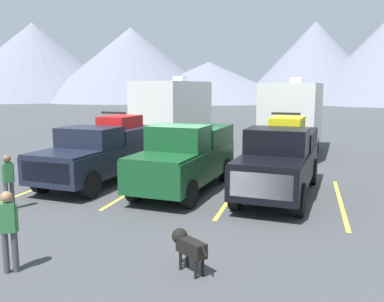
{
  "coord_description": "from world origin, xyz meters",
  "views": [
    {
      "loc": [
        3.87,
        -12.96,
        3.5
      ],
      "look_at": [
        0.0,
        0.9,
        1.2
      ],
      "focal_mm": 38.57,
      "sensor_mm": 36.0,
      "label": 1
    }
  ],
  "objects_px": {
    "pickup_truck_a": "(102,150)",
    "person_a": "(8,178)",
    "dog": "(187,244)",
    "camper_trailer_b": "(293,114)",
    "person_c": "(9,226)",
    "pickup_truck_c": "(280,157)",
    "camper_trailer_a": "(174,110)",
    "pickup_truck_b": "(186,156)"
  },
  "relations": [
    {
      "from": "pickup_truck_b",
      "to": "camper_trailer_b",
      "type": "relative_size",
      "value": 0.71
    },
    {
      "from": "pickup_truck_b",
      "to": "person_c",
      "type": "distance_m",
      "value": 7.11
    },
    {
      "from": "pickup_truck_b",
      "to": "pickup_truck_c",
      "type": "distance_m",
      "value": 3.1
    },
    {
      "from": "camper_trailer_b",
      "to": "dog",
      "type": "relative_size",
      "value": 9.47
    },
    {
      "from": "pickup_truck_a",
      "to": "camper_trailer_b",
      "type": "distance_m",
      "value": 10.53
    },
    {
      "from": "pickup_truck_a",
      "to": "pickup_truck_c",
      "type": "relative_size",
      "value": 0.99
    },
    {
      "from": "camper_trailer_b",
      "to": "person_c",
      "type": "distance_m",
      "value": 16.25
    },
    {
      "from": "person_a",
      "to": "dog",
      "type": "height_order",
      "value": "person_a"
    },
    {
      "from": "pickup_truck_b",
      "to": "person_c",
      "type": "height_order",
      "value": "pickup_truck_b"
    },
    {
      "from": "dog",
      "to": "pickup_truck_c",
      "type": "bearing_deg",
      "value": 78.0
    },
    {
      "from": "person_a",
      "to": "person_c",
      "type": "height_order",
      "value": "person_a"
    },
    {
      "from": "camper_trailer_b",
      "to": "pickup_truck_b",
      "type": "bearing_deg",
      "value": -110.39
    },
    {
      "from": "person_a",
      "to": "person_c",
      "type": "relative_size",
      "value": 1.01
    },
    {
      "from": "pickup_truck_c",
      "to": "dog",
      "type": "distance_m",
      "value": 6.39
    },
    {
      "from": "pickup_truck_a",
      "to": "dog",
      "type": "xyz_separation_m",
      "value": [
        5.08,
        -6.32,
        -0.63
      ]
    },
    {
      "from": "pickup_truck_c",
      "to": "camper_trailer_a",
      "type": "bearing_deg",
      "value": 125.57
    },
    {
      "from": "pickup_truck_b",
      "to": "dog",
      "type": "relative_size",
      "value": 6.69
    },
    {
      "from": "pickup_truck_b",
      "to": "camper_trailer_b",
      "type": "height_order",
      "value": "camper_trailer_b"
    },
    {
      "from": "person_a",
      "to": "camper_trailer_b",
      "type": "bearing_deg",
      "value": 58.91
    },
    {
      "from": "pickup_truck_a",
      "to": "person_c",
      "type": "bearing_deg",
      "value": -75.41
    },
    {
      "from": "pickup_truck_b",
      "to": "dog",
      "type": "distance_m",
      "value": 6.28
    },
    {
      "from": "pickup_truck_a",
      "to": "person_a",
      "type": "distance_m",
      "value": 4.05
    },
    {
      "from": "dog",
      "to": "camper_trailer_b",
      "type": "bearing_deg",
      "value": 84.45
    },
    {
      "from": "camper_trailer_a",
      "to": "person_a",
      "type": "height_order",
      "value": "camper_trailer_a"
    },
    {
      "from": "pickup_truck_a",
      "to": "person_a",
      "type": "relative_size",
      "value": 3.68
    },
    {
      "from": "camper_trailer_a",
      "to": "camper_trailer_b",
      "type": "bearing_deg",
      "value": -7.81
    },
    {
      "from": "pickup_truck_a",
      "to": "pickup_truck_b",
      "type": "height_order",
      "value": "pickup_truck_a"
    },
    {
      "from": "pickup_truck_a",
      "to": "camper_trailer_a",
      "type": "relative_size",
      "value": 0.77
    },
    {
      "from": "pickup_truck_b",
      "to": "camper_trailer_a",
      "type": "relative_size",
      "value": 0.73
    },
    {
      "from": "pickup_truck_b",
      "to": "camper_trailer_a",
      "type": "height_order",
      "value": "camper_trailer_a"
    },
    {
      "from": "pickup_truck_b",
      "to": "pickup_truck_c",
      "type": "relative_size",
      "value": 0.94
    },
    {
      "from": "camper_trailer_b",
      "to": "dog",
      "type": "height_order",
      "value": "camper_trailer_b"
    },
    {
      "from": "pickup_truck_c",
      "to": "person_c",
      "type": "bearing_deg",
      "value": -122.05
    },
    {
      "from": "pickup_truck_a",
      "to": "person_c",
      "type": "relative_size",
      "value": 3.7
    },
    {
      "from": "camper_trailer_a",
      "to": "person_a",
      "type": "xyz_separation_m",
      "value": [
        -0.63,
        -13.12,
        -1.19
      ]
    },
    {
      "from": "pickup_truck_b",
      "to": "dog",
      "type": "height_order",
      "value": "pickup_truck_b"
    },
    {
      "from": "pickup_truck_c",
      "to": "person_a",
      "type": "bearing_deg",
      "value": -152.09
    },
    {
      "from": "camper_trailer_b",
      "to": "person_c",
      "type": "relative_size",
      "value": 4.96
    },
    {
      "from": "pickup_truck_c",
      "to": "person_c",
      "type": "height_order",
      "value": "pickup_truck_c"
    },
    {
      "from": "pickup_truck_a",
      "to": "dog",
      "type": "distance_m",
      "value": 8.14
    },
    {
      "from": "person_c",
      "to": "pickup_truck_c",
      "type": "bearing_deg",
      "value": 57.95
    },
    {
      "from": "person_a",
      "to": "pickup_truck_a",
      "type": "bearing_deg",
      "value": 77.74
    }
  ]
}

